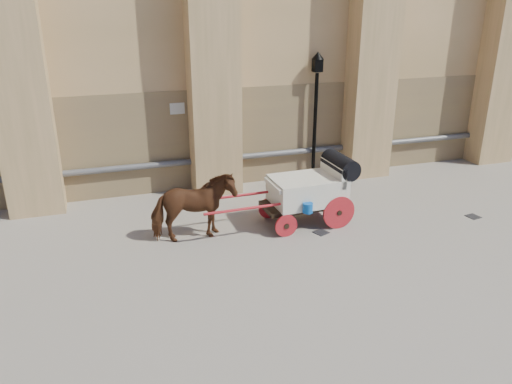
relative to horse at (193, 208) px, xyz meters
name	(u,v)px	position (x,y,z in m)	size (l,w,h in m)	color
ground	(291,236)	(2.29, -0.53, -0.83)	(90.00, 90.00, 0.00)	gray
horse	(193,208)	(0.00, 0.00, 0.00)	(0.89, 1.96, 1.66)	#552E1A
carriage	(312,188)	(3.08, 0.09, 0.11)	(4.00, 1.44, 1.74)	black
street_lamp	(315,113)	(4.52, 3.19, 1.30)	(0.37, 0.37, 3.98)	black
drain_grate_near	(321,232)	(3.06, -0.59, -0.82)	(0.32, 0.32, 0.01)	black
drain_grate_far	(473,217)	(7.34, -0.96, -0.82)	(0.32, 0.32, 0.01)	black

